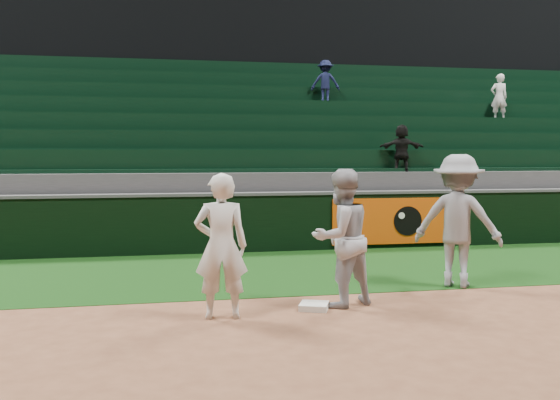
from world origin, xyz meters
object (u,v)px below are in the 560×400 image
object	(u,v)px
first_baseman	(221,246)
base_coach	(458,221)
first_base	(314,306)
baserunner	(341,238)

from	to	relation	value
first_baseman	base_coach	distance (m)	3.96
first_base	first_baseman	size ratio (longest dim) A/B	0.20
base_coach	first_base	bearing A→B (deg)	54.60
first_base	baserunner	bearing A→B (deg)	17.39
baserunner	base_coach	size ratio (longest dim) A/B	0.91
first_baseman	baserunner	size ratio (longest dim) A/B	0.98
first_baseman	baserunner	bearing A→B (deg)	-163.69
baserunner	first_baseman	bearing A→B (deg)	-10.56
first_base	first_baseman	distance (m)	1.54
first_base	baserunner	size ratio (longest dim) A/B	0.20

